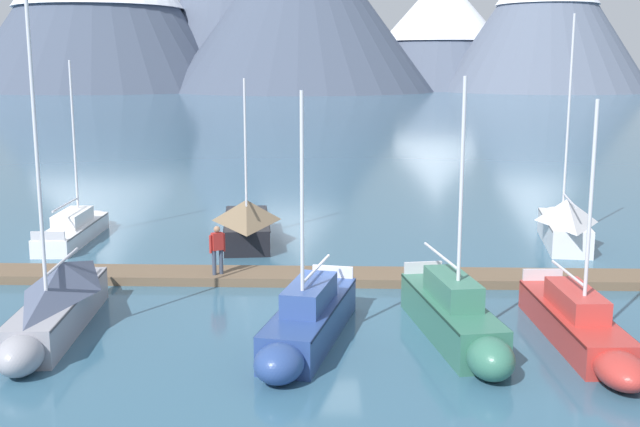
{
  "coord_description": "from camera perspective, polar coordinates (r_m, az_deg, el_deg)",
  "views": [
    {
      "loc": [
        0.19,
        -22.09,
        7.37
      ],
      "look_at": [
        0.0,
        6.0,
        2.0
      ],
      "focal_mm": 43.67,
      "sensor_mm": 36.0,
      "label": 1
    }
  ],
  "objects": [
    {
      "name": "mountain_east_summit",
      "position": [
        251.16,
        8.91,
        13.37
      ],
      "size": [
        60.51,
        60.51,
        35.5
      ],
      "color": "#4C566B",
      "rests_on": "ground"
    },
    {
      "name": "person_on_dock",
      "position": [
        26.79,
        -7.53,
        -2.45
      ],
      "size": [
        0.51,
        0.39,
        1.69
      ],
      "color": "#384256",
      "rests_on": "dock"
    },
    {
      "name": "sailboat_second_berth",
      "position": [
        23.06,
        -18.69,
        -6.06
      ],
      "size": [
        1.79,
        7.2,
        9.2
      ],
      "color": "#93939E",
      "rests_on": "ground"
    },
    {
      "name": "sailboat_outer_slip",
      "position": [
        21.97,
        18.52,
        -7.79
      ],
      "size": [
        1.54,
        7.18,
        6.54
      ],
      "color": "#B2332D",
      "rests_on": "ground"
    },
    {
      "name": "sailboat_far_berth",
      "position": [
        21.43,
        9.89,
        -7.49
      ],
      "size": [
        2.24,
        6.74,
        7.1
      ],
      "color": "#336B56",
      "rests_on": "ground"
    },
    {
      "name": "sailboat_mid_dock_port",
      "position": [
        33.27,
        -5.39,
        -0.48
      ],
      "size": [
        2.51,
        7.16,
        6.83
      ],
      "color": "black",
      "rests_on": "ground"
    },
    {
      "name": "sailboat_nearest_berth",
      "position": [
        34.97,
        -17.46,
        -0.99
      ],
      "size": [
        1.55,
        7.21,
        7.58
      ],
      "color": "white",
      "rests_on": "ground"
    },
    {
      "name": "ground_plane",
      "position": [
        23.28,
        -0.1,
        -7.63
      ],
      "size": [
        700.0,
        700.0,
        0.0
      ],
      "primitive_type": "plane",
      "color": "#335B75"
    },
    {
      "name": "mountain_rear_spur",
      "position": [
        234.62,
        16.29,
        14.34
      ],
      "size": [
        58.77,
        58.77,
        44.65
      ],
      "color": "slate",
      "rests_on": "ground"
    },
    {
      "name": "dock",
      "position": [
        27.07,
        -0.03,
        -4.66
      ],
      "size": [
        23.68,
        2.56,
        0.3
      ],
      "color": "brown",
      "rests_on": "ground"
    },
    {
      "name": "sailboat_mid_dock_starboard",
      "position": [
        20.94,
        -0.95,
        -7.89
      ],
      "size": [
        2.75,
        6.78,
        6.76
      ],
      "color": "navy",
      "rests_on": "ground"
    },
    {
      "name": "sailboat_end_of_dock",
      "position": [
        34.08,
        17.41,
        -0.54
      ],
      "size": [
        2.54,
        6.67,
        9.41
      ],
      "color": "silver",
      "rests_on": "ground"
    }
  ]
}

